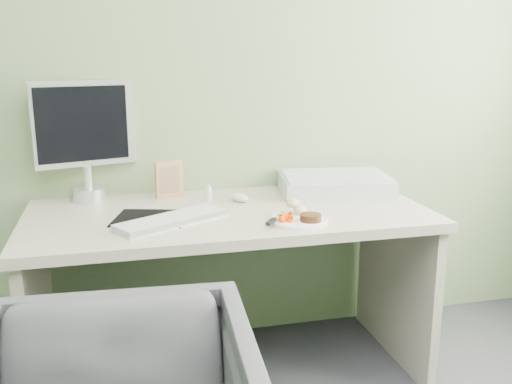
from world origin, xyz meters
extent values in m
plane|color=#70865E|center=(0.00, 2.00, 1.35)|extent=(3.50, 0.00, 3.50)
cube|color=beige|center=(0.00, 1.62, 0.71)|extent=(1.60, 0.75, 0.04)
cube|color=#ADA394|center=(-0.76, 1.62, 0.34)|extent=(0.04, 0.70, 0.69)
cube|color=#ADA394|center=(0.76, 1.62, 0.34)|extent=(0.04, 0.70, 0.69)
cylinder|color=white|center=(0.22, 1.40, 0.74)|extent=(0.22, 0.22, 0.01)
cylinder|color=black|center=(0.26, 1.37, 0.75)|extent=(0.10, 0.10, 0.03)
ellipsoid|color=tan|center=(0.25, 1.47, 0.77)|extent=(0.10, 0.08, 0.05)
cube|color=#FA4905|center=(0.17, 1.39, 0.76)|extent=(0.06, 0.05, 0.04)
cube|color=silver|center=(0.16, 1.44, 0.75)|extent=(0.08, 0.10, 0.01)
cube|color=black|center=(0.10, 1.36, 0.75)|extent=(0.06, 0.07, 0.01)
cube|color=black|center=(-0.31, 1.59, 0.73)|extent=(0.33, 0.31, 0.00)
cube|color=white|center=(-0.24, 1.50, 0.75)|extent=(0.44, 0.33, 0.02)
ellipsoid|color=white|center=(0.07, 1.76, 0.75)|extent=(0.09, 0.11, 0.03)
cube|color=#AA784F|center=(-0.21, 1.90, 0.81)|extent=(0.13, 0.06, 0.16)
cylinder|color=white|center=(-0.05, 1.81, 0.76)|extent=(0.03, 0.03, 0.06)
cone|color=#85BCD5|center=(-0.05, 1.81, 0.80)|extent=(0.02, 0.02, 0.02)
cube|color=silver|center=(0.52, 1.80, 0.77)|extent=(0.53, 0.39, 0.07)
cylinder|color=silver|center=(-0.55, 1.92, 0.76)|extent=(0.13, 0.13, 0.06)
cylinder|color=silver|center=(-0.55, 1.92, 0.83)|extent=(0.03, 0.03, 0.09)
cube|color=silver|center=(-0.55, 1.94, 1.06)|extent=(0.42, 0.15, 0.36)
cube|color=black|center=(-0.55, 1.92, 1.06)|extent=(0.36, 0.11, 0.31)
camera|label=1|loc=(-0.43, -0.54, 1.35)|focal=40.00mm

